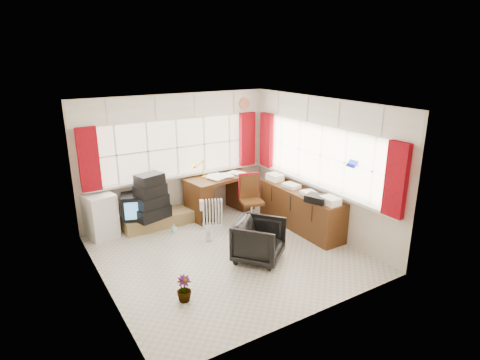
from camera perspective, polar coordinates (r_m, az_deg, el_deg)
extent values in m
plane|color=beige|center=(6.88, -1.76, -10.46)|extent=(4.00, 4.00, 0.00)
plane|color=beige|center=(8.12, -8.93, 3.24)|extent=(4.00, 0.00, 4.00)
plane|color=beige|center=(4.87, 10.03, -6.79)|extent=(4.00, 0.00, 4.00)
plane|color=beige|center=(5.73, -19.52, -3.79)|extent=(0.00, 4.00, 4.00)
plane|color=beige|center=(7.54, 11.44, 1.98)|extent=(0.00, 4.00, 4.00)
plane|color=white|center=(6.12, -1.98, 10.67)|extent=(4.00, 4.00, 0.00)
plane|color=beige|center=(8.05, -8.94, 4.59)|extent=(3.60, 0.00, 3.60)
cube|color=white|center=(8.17, -8.64, 0.57)|extent=(3.70, 0.12, 0.05)
cube|color=white|center=(7.68, -17.18, 3.36)|extent=(0.03, 0.02, 1.10)
cube|color=white|center=(7.84, -12.95, 3.99)|extent=(0.03, 0.02, 1.10)
cube|color=white|center=(8.05, -8.91, 4.57)|extent=(0.03, 0.02, 1.10)
cube|color=white|center=(8.29, -5.08, 5.10)|extent=(0.03, 0.02, 1.10)
cube|color=white|center=(8.57, -1.49, 5.58)|extent=(0.03, 0.02, 1.10)
plane|color=beige|center=(7.48, 11.42, 3.43)|extent=(0.00, 3.60, 3.60)
cube|color=white|center=(7.61, 10.93, -0.84)|extent=(0.12, 3.70, 0.05)
cube|color=white|center=(6.68, 18.32, 1.17)|extent=(0.02, 0.03, 1.10)
cube|color=white|center=(7.06, 14.65, 2.36)|extent=(0.02, 0.03, 1.10)
cube|color=white|center=(7.47, 11.36, 3.42)|extent=(0.02, 0.03, 1.10)
cube|color=white|center=(7.91, 8.42, 4.36)|extent=(0.02, 0.03, 1.10)
cube|color=white|center=(8.36, 5.78, 5.19)|extent=(0.02, 0.03, 1.10)
cube|color=#9C080E|center=(7.51, -20.71, 2.72)|extent=(0.35, 0.10, 1.15)
cube|color=#9C080E|center=(8.71, 1.03, 5.82)|extent=(0.35, 0.10, 1.15)
cube|color=#9C080E|center=(8.63, 3.80, 5.68)|extent=(0.10, 0.35, 1.15)
cube|color=#9C080E|center=(6.33, 21.33, 0.00)|extent=(0.10, 0.35, 1.15)
cube|color=white|center=(7.90, -9.16, 10.22)|extent=(3.95, 0.08, 0.48)
cube|color=white|center=(7.31, 11.68, 9.50)|extent=(0.08, 3.95, 0.48)
cube|color=#4C2D12|center=(8.27, -2.90, 0.33)|extent=(1.50, 0.91, 0.07)
cube|color=#4C2D12|center=(8.10, -5.89, -3.17)|extent=(0.42, 0.67, 0.75)
cube|color=#4C2D12|center=(8.72, -0.05, -1.53)|extent=(0.42, 0.67, 0.75)
cube|color=white|center=(8.26, -2.91, 0.61)|extent=(0.29, 0.36, 0.02)
cube|color=white|center=(8.26, -2.91, 0.64)|extent=(0.29, 0.36, 0.02)
cube|color=white|center=(8.26, -2.91, 0.66)|extent=(0.29, 0.36, 0.02)
cube|color=white|center=(8.25, -2.91, 0.69)|extent=(0.29, 0.36, 0.02)
cube|color=white|center=(8.25, -2.91, 0.72)|extent=(0.29, 0.36, 0.02)
cube|color=white|center=(8.25, -2.91, 0.74)|extent=(0.29, 0.36, 0.02)
cylinder|color=#DCB609|center=(8.19, -5.24, 0.41)|extent=(0.09, 0.09, 0.02)
cylinder|color=#DCB609|center=(8.14, -5.28, 1.55)|extent=(0.02, 0.02, 0.34)
cone|color=#DCB609|center=(8.11, -5.30, 2.46)|extent=(0.15, 0.13, 0.14)
cube|color=black|center=(7.95, 1.67, -6.26)|extent=(0.52, 0.52, 0.04)
cylinder|color=silver|center=(7.87, 1.68, -4.77)|extent=(0.06, 0.06, 0.48)
cube|color=#4C2D12|center=(7.78, 1.70, -3.12)|extent=(0.50, 0.49, 0.06)
cube|color=#4C2D12|center=(7.87, 1.26, -0.84)|extent=(0.37, 0.15, 0.47)
cube|color=#9C080E|center=(7.87, 1.27, -0.71)|extent=(0.41, 0.16, 0.48)
imported|color=black|center=(6.56, 2.71, -8.60)|extent=(1.04, 1.04, 0.68)
cube|color=white|center=(7.85, -3.89, -6.47)|extent=(0.41, 0.28, 0.08)
cube|color=white|center=(7.72, -5.21, -4.61)|extent=(0.06, 0.12, 0.50)
cube|color=white|center=(7.73, -4.79, -4.58)|extent=(0.06, 0.12, 0.50)
cube|color=white|center=(7.73, -4.36, -4.56)|extent=(0.06, 0.12, 0.50)
cube|color=white|center=(7.74, -3.94, -4.53)|extent=(0.06, 0.12, 0.50)
cube|color=white|center=(7.75, -3.51, -4.50)|extent=(0.06, 0.12, 0.50)
cube|color=white|center=(7.75, -3.09, -4.48)|extent=(0.06, 0.12, 0.50)
cube|color=white|center=(7.76, -2.67, -4.45)|extent=(0.06, 0.12, 0.50)
cube|color=#4C2D12|center=(7.79, 8.59, -4.16)|extent=(0.50, 2.00, 0.75)
cube|color=white|center=(7.07, 12.72, -3.01)|extent=(0.24, 0.32, 0.10)
cube|color=white|center=(7.43, 9.87, -1.80)|extent=(0.24, 0.32, 0.10)
cube|color=white|center=(7.82, 7.31, -0.70)|extent=(0.24, 0.32, 0.10)
cube|color=white|center=(8.22, 4.98, 0.30)|extent=(0.24, 0.32, 0.10)
cube|color=black|center=(7.14, 10.84, -2.60)|extent=(0.39, 0.44, 0.12)
cube|color=#987C4C|center=(8.04, -11.38, -5.52)|extent=(1.40, 0.50, 0.25)
cube|color=black|center=(7.81, -14.58, -3.58)|extent=(0.65, 0.62, 0.48)
cube|color=#4F9BE0|center=(7.58, -14.59, -4.25)|extent=(0.39, 0.14, 0.32)
cube|color=black|center=(7.77, -12.42, -4.51)|extent=(0.73, 0.57, 0.23)
cube|color=black|center=(7.68, -12.54, -2.93)|extent=(0.67, 0.53, 0.22)
cube|color=black|center=(7.61, -12.64, -1.38)|extent=(0.61, 0.50, 0.21)
cube|color=black|center=(7.55, -12.75, 0.11)|extent=(0.56, 0.46, 0.20)
cube|color=white|center=(7.74, -19.19, -4.85)|extent=(0.57, 0.57, 0.82)
cube|color=silver|center=(7.58, -17.00, -4.14)|extent=(0.02, 0.02, 0.43)
imported|color=silver|center=(7.29, -4.47, -7.56)|extent=(0.14, 0.14, 0.29)
imported|color=#99E4D3|center=(7.71, -9.38, -6.78)|extent=(0.08, 0.08, 0.17)
imported|color=black|center=(5.69, -7.98, -15.09)|extent=(0.23, 0.23, 0.37)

